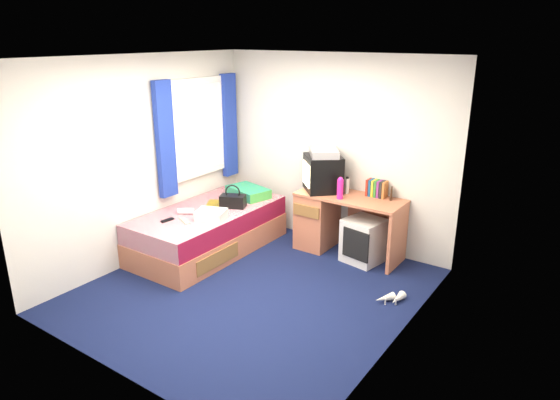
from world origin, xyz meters
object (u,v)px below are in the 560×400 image
Objects in this scene: remote_control at (167,220)px; magazine at (216,203)px; crt_tv at (323,173)px; picture_frame at (391,194)px; water_bottle at (186,211)px; vcr at (324,152)px; pillow at (248,192)px; colour_swatch_fan at (185,221)px; storage_cube at (364,240)px; pink_water_bottle at (340,189)px; towel at (211,215)px; white_heels at (391,299)px; desk at (330,218)px; handbag at (233,201)px; aerosol_can at (347,186)px; bed at (209,230)px.

magazine is at bearing 90.98° from remote_control.
crt_tv is 0.87m from picture_frame.
picture_frame is at bearing 33.16° from water_bottle.
vcr reaches higher than water_bottle.
pillow is 2.56× the size of colour_swatch_fan.
pillow is 1.69m from storage_cube.
pink_water_bottle is at bearing 26.07° from vcr.
pillow is at bearing -122.57° from crt_tv.
white_heels is at bearing 8.09° from towel.
vcr reaches higher than storage_cube.
desk is 6.50× the size of water_bottle.
desk reaches higher than magazine.
white_heels is at bearing -14.81° from pillow.
storage_cube is at bearing 13.37° from pink_water_bottle.
crt_tv reaches higher than water_bottle.
towel is 2.24m from white_heels.
colour_swatch_fan is 0.74× the size of white_heels.
storage_cube is at bearing -4.47° from handbag.
picture_frame reaches higher than desk.
towel is at bearing -171.91° from white_heels.
aerosol_can is at bearing 164.06° from storage_cube.
crt_tv is at bearing 179.69° from desk.
remote_control is at bearing -101.69° from bed.
bed is at bearing -145.06° from aerosol_can.
picture_frame is at bearing 37.60° from towel.
remote_control is (-1.22, -1.47, -0.42)m from crt_tv.
crt_tv is (1.10, 0.91, 0.70)m from bed.
towel is (-0.96, -1.13, 0.19)m from desk.
white_heels is at bearing -37.12° from storage_cube.
water_bottle reaches higher than storage_cube.
pink_water_bottle is (-0.31, -0.07, 0.60)m from storage_cube.
desk is (1.14, 0.21, -0.20)m from pillow.
bed is 3.79× the size of storage_cube.
pillow reaches higher than water_bottle.
pink_water_bottle is 1.44m from white_heels.
pink_water_bottle is at bearing 19.55° from magazine.
handbag is at bearing 97.76° from towel.
picture_frame is 2.19m from magazine.
pink_water_bottle is (1.35, 0.04, 0.27)m from pillow.
bed is 1.54× the size of desk.
aerosol_can is (0.30, 0.07, -0.39)m from vcr.
pillow reaches higher than bed.
vcr is 2.03m from remote_control.
desk is 2.14× the size of crt_tv.
white_heels is at bearing 13.59° from crt_tv.
water_bottle is at bearing 130.61° from colour_swatch_fan.
pink_water_bottle is 1.86m from water_bottle.
crt_tv is 2.17× the size of magazine.
aerosol_can is at bearing 97.37° from pink_water_bottle.
aerosol_can is (0.30, 0.07, -0.13)m from crt_tv.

